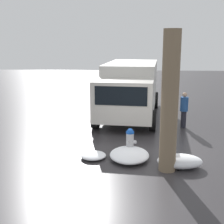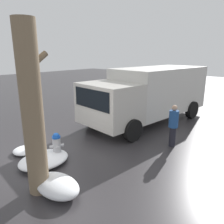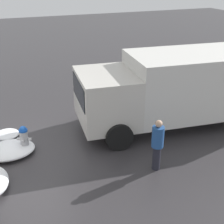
{
  "view_description": "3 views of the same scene",
  "coord_description": "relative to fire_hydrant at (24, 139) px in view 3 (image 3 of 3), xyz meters",
  "views": [
    {
      "loc": [
        -10.08,
        -0.01,
        3.8
      ],
      "look_at": [
        3.11,
        0.8,
        0.73
      ],
      "focal_mm": 50.0,
      "sensor_mm": 36.0,
      "label": 1
    },
    {
      "loc": [
        -3.69,
        -5.7,
        3.38
      ],
      "look_at": [
        2.35,
        -0.31,
        1.17
      ],
      "focal_mm": 35.0,
      "sensor_mm": 36.0,
      "label": 2
    },
    {
      "loc": [
        -0.52,
        -8.95,
        5.36
      ],
      "look_at": [
        2.96,
        -0.03,
        0.9
      ],
      "focal_mm": 50.0,
      "sensor_mm": 36.0,
      "label": 3
    }
  ],
  "objects": [
    {
      "name": "ground_plane",
      "position": [
        0.0,
        0.0,
        -0.46
      ],
      "size": [
        60.0,
        60.0,
        0.0
      ],
      "primitive_type": "plane",
      "color": "#333033"
    },
    {
      "name": "fire_hydrant",
      "position": [
        0.0,
        0.0,
        0.0
      ],
      "size": [
        0.46,
        0.37,
        0.9
      ],
      "rotation": [
        0.0,
        0.0,
        4.3
      ],
      "color": "#B7B7BC",
      "rests_on": "ground_plane"
    },
    {
      "name": "delivery_truck",
      "position": [
        5.57,
        0.03,
        1.01
      ],
      "size": [
        7.21,
        3.3,
        2.65
      ],
      "rotation": [
        0.0,
        0.0,
        1.47
      ],
      "color": "beige",
      "rests_on": "ground_plane"
    },
    {
      "name": "pedestrian",
      "position": [
        3.43,
        -2.34,
        0.4
      ],
      "size": [
        0.34,
        0.34,
        1.57
      ],
      "rotation": [
        0.0,
        0.0,
        0.81
      ],
      "color": "#23232D",
      "rests_on": "ground_plane"
    },
    {
      "name": "snow_pile_by_hydrant",
      "position": [
        -0.49,
        0.02,
        -0.32
      ],
      "size": [
        1.58,
        1.28,
        0.29
      ],
      "color": "white",
      "rests_on": "ground_plane"
    },
    {
      "name": "snow_pile_by_tree",
      "position": [
        -0.49,
        1.2,
        -0.37
      ],
      "size": [
        0.84,
        0.84,
        0.19
      ],
      "color": "white",
      "rests_on": "ground_plane"
    }
  ]
}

